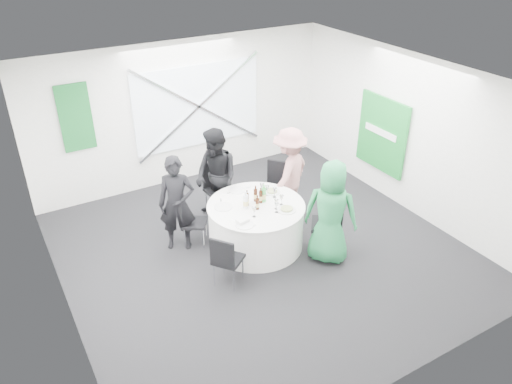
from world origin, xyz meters
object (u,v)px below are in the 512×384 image
chair_back_left (190,219)px  person_man_back_left (177,204)px  chair_back (217,184)px  chair_front_right (333,220)px  banquet_table (256,225)px  chair_front_left (226,258)px  green_water_bottle (264,195)px  person_man_back (216,177)px  chair_back_right (276,184)px  clear_water_bottle (246,202)px  person_woman_pink (289,173)px  person_woman_green (331,213)px

chair_back_left → person_man_back_left: (-0.19, 0.02, 0.32)m
chair_back → chair_front_right: 2.25m
banquet_table → chair_front_left: 1.12m
chair_front_left → green_water_bottle: (1.06, 0.70, 0.38)m
person_man_back → green_water_bottle: (0.36, -0.97, 0.02)m
chair_back_right → clear_water_bottle: (-1.03, -0.73, 0.31)m
banquet_table → chair_back: chair_back is taller
clear_water_bottle → chair_back: bearing=85.2°
chair_back_left → person_man_back: (0.71, 0.43, 0.38)m
chair_back_left → person_woman_pink: 1.93m
chair_back → person_man_back_left: (-1.01, -0.65, 0.23)m
banquet_table → chair_back: size_ratio=1.60×
person_woman_pink → clear_water_bottle: (-1.19, -0.56, 0.05)m
chair_back → chair_front_right: size_ratio=0.97×
chair_front_left → person_woman_green: 1.73m
person_man_back → person_woman_pink: bearing=58.7°
chair_back → chair_front_left: size_ratio=1.14×
banquet_table → chair_back_left: bearing=147.1°
person_woman_green → green_water_bottle: person_woman_green is taller
chair_back → chair_back_right: chair_back is taller
person_woman_pink → clear_water_bottle: bearing=-4.0°
chair_back_left → chair_back_right: (1.75, 0.14, 0.09)m
person_woman_green → green_water_bottle: (-0.63, 0.91, 0.04)m
person_woman_pink → person_woman_green: (-0.20, -1.44, 0.02)m
chair_back → green_water_bottle: 1.28m
banquet_table → chair_back: 1.27m
person_man_back_left → person_man_back: 0.98m
chair_back_right → person_woman_pink: size_ratio=0.59×
chair_front_left → person_woman_pink: bearing=-93.8°
person_man_back_left → person_woman_pink: 2.09m
banquet_table → person_man_back: (-0.19, 1.01, 0.47)m
green_water_bottle → clear_water_bottle: green_water_bottle is taller
person_man_back → clear_water_bottle: bearing=-10.4°
banquet_table → person_man_back: 1.13m
chair_front_right → chair_back_right: bearing=-137.7°
person_woman_green → chair_front_left: bearing=40.6°
chair_back → banquet_table: bearing=-90.0°
chair_back → person_man_back: (-0.11, -0.24, 0.28)m
chair_back_left → chair_front_right: 2.28m
chair_back_left → person_woman_pink: person_woman_pink is taller
person_man_back_left → person_woman_green: (1.88, -1.48, 0.04)m
chair_front_right → person_woman_pink: size_ratio=0.61×
banquet_table → clear_water_bottle: clear_water_bottle is taller
chair_back → person_woman_green: (0.88, -2.12, 0.27)m
green_water_bottle → clear_water_bottle: bearing=-173.8°
green_water_bottle → chair_back_left: bearing=153.0°
person_woman_green → chair_back_right: bearing=-44.2°
banquet_table → person_man_back_left: bearing=150.8°
banquet_table → green_water_bottle: 0.53m
banquet_table → chair_front_right: (0.95, -0.75, 0.21)m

